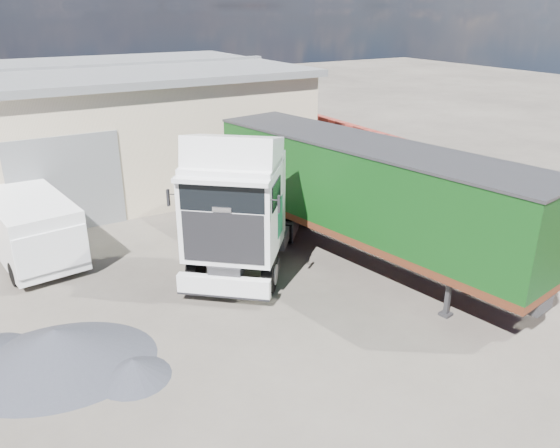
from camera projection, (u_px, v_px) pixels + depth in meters
ground at (239, 347)px, 13.53m from camera, size 120.00×120.00×0.00m
brick_boundary_wall at (417, 173)px, 23.26m from camera, size 0.35×26.00×2.50m
tractor_unit at (241, 212)px, 16.81m from camera, size 6.38×6.89×4.65m
box_trailer at (364, 190)px, 17.30m from camera, size 4.67×12.25×3.98m
panel_van at (30, 228)px, 17.86m from camera, size 2.82×5.52×2.16m
gravel_heap at (53, 348)px, 12.74m from camera, size 5.61×5.61×0.95m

